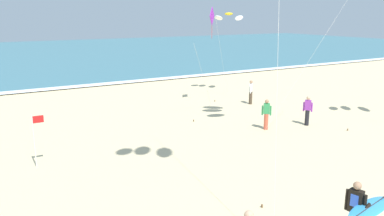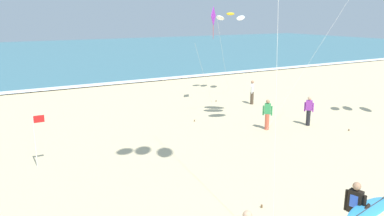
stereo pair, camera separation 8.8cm
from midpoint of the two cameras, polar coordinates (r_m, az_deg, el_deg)
name	(u,v)px [view 1 (the left image)]	position (r m, az deg, el deg)	size (l,w,h in m)	color
ocean_water	(20,55)	(62.07, -23.94, 7.11)	(160.00, 60.00, 0.08)	teal
shoreline_foam	(69,87)	(32.96, -17.66, 2.95)	(160.00, 1.26, 0.01)	white
surfer_trailing	(362,208)	(10.99, 23.48, -13.31)	(2.21, 1.16, 1.71)	black
kite_diamond_violet_distant	(212,20)	(24.62, 2.78, 12.81)	(3.41, 3.19, 6.27)	purple
kite_arc_golden_outer	(229,17)	(28.90, 5.31, 13.18)	(3.45, 3.07, 5.93)	white
bystander_purple_top	(308,111)	(21.60, 16.47, -0.36)	(0.34, 0.41, 1.59)	black
bystander_white_top	(251,92)	(25.94, 8.52, 2.33)	(0.38, 0.38, 1.59)	#4C3D2D
bystander_green_top	(266,114)	(20.31, 10.72, -0.90)	(0.40, 0.35, 1.59)	#D8593F
lifeguard_flag	(35,136)	(16.16, -22.15, -3.78)	(0.45, 0.05, 2.10)	silver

